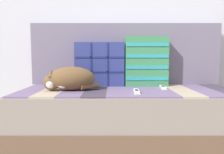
{
  "coord_description": "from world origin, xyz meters",
  "views": [
    {
      "loc": [
        -0.12,
        -1.57,
        0.67
      ],
      "look_at": [
        -0.13,
        0.08,
        0.51
      ],
      "focal_mm": 35.0,
      "sensor_mm": 36.0,
      "label": 1
    }
  ],
  "objects_px": {
    "game_remote_near": "(137,91)",
    "throw_pillow_striped": "(147,61)",
    "game_remote_far": "(164,87)",
    "sleeping_cat": "(70,79)",
    "couch": "(128,114)",
    "throw_pillow_quilted": "(101,64)"
  },
  "relations": [
    {
      "from": "sleeping_cat",
      "to": "game_remote_far",
      "type": "xyz_separation_m",
      "value": [
        0.74,
        0.1,
        -0.08
      ]
    },
    {
      "from": "throw_pillow_quilted",
      "to": "throw_pillow_striped",
      "type": "xyz_separation_m",
      "value": [
        0.4,
        -0.0,
        0.02
      ]
    },
    {
      "from": "game_remote_near",
      "to": "throw_pillow_striped",
      "type": "bearing_deg",
      "value": 71.65
    },
    {
      "from": "throw_pillow_quilted",
      "to": "sleeping_cat",
      "type": "height_order",
      "value": "throw_pillow_quilted"
    },
    {
      "from": "game_remote_near",
      "to": "game_remote_far",
      "type": "xyz_separation_m",
      "value": [
        0.24,
        0.2,
        -0.0
      ]
    },
    {
      "from": "sleeping_cat",
      "to": "throw_pillow_striped",
      "type": "bearing_deg",
      "value": 23.32
    },
    {
      "from": "game_remote_near",
      "to": "couch",
      "type": "bearing_deg",
      "value": 104.52
    },
    {
      "from": "throw_pillow_quilted",
      "to": "sleeping_cat",
      "type": "xyz_separation_m",
      "value": [
        -0.22,
        -0.27,
        -0.1
      ]
    },
    {
      "from": "throw_pillow_striped",
      "to": "sleeping_cat",
      "type": "bearing_deg",
      "value": -156.68
    },
    {
      "from": "couch",
      "to": "throw_pillow_striped",
      "type": "distance_m",
      "value": 0.49
    },
    {
      "from": "game_remote_far",
      "to": "game_remote_near",
      "type": "bearing_deg",
      "value": -139.13
    },
    {
      "from": "throw_pillow_quilted",
      "to": "sleeping_cat",
      "type": "bearing_deg",
      "value": -129.11
    },
    {
      "from": "throw_pillow_quilted",
      "to": "game_remote_far",
      "type": "distance_m",
      "value": 0.57
    },
    {
      "from": "throw_pillow_striped",
      "to": "game_remote_near",
      "type": "bearing_deg",
      "value": -108.35
    },
    {
      "from": "sleeping_cat",
      "to": "game_remote_far",
      "type": "distance_m",
      "value": 0.75
    },
    {
      "from": "throw_pillow_striped",
      "to": "game_remote_far",
      "type": "bearing_deg",
      "value": -56.48
    },
    {
      "from": "couch",
      "to": "throw_pillow_striped",
      "type": "relative_size",
      "value": 4.12
    },
    {
      "from": "throw_pillow_striped",
      "to": "game_remote_far",
      "type": "xyz_separation_m",
      "value": [
        0.11,
        -0.17,
        -0.2
      ]
    },
    {
      "from": "throw_pillow_quilted",
      "to": "game_remote_near",
      "type": "relative_size",
      "value": 2.16
    },
    {
      "from": "game_remote_far",
      "to": "couch",
      "type": "bearing_deg",
      "value": -177.84
    },
    {
      "from": "couch",
      "to": "game_remote_near",
      "type": "height_order",
      "value": "game_remote_near"
    },
    {
      "from": "game_remote_near",
      "to": "game_remote_far",
      "type": "relative_size",
      "value": 1.01
    }
  ]
}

